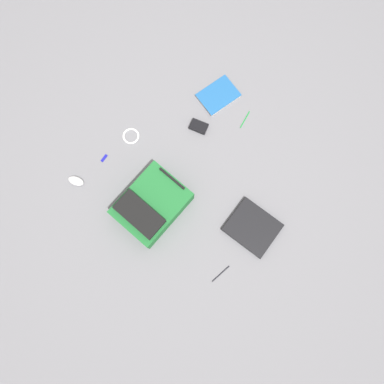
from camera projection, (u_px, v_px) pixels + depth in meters
ground_plane at (193, 186)px, 2.30m from camera, size 4.08×4.08×0.00m
backpack at (151, 206)px, 2.20m from camera, size 0.38×0.47×0.18m
laptop at (253, 227)px, 2.23m from camera, size 0.35×0.32×0.03m
book_manual at (218, 95)px, 2.42m from camera, size 0.21×0.27×0.02m
computer_mouse at (76, 181)px, 2.29m from camera, size 0.12×0.10×0.04m
cable_coil at (131, 136)px, 2.36m from camera, size 0.11×0.11×0.01m
power_brick at (199, 127)px, 2.37m from camera, size 0.14×0.12×0.03m
pen_black at (245, 119)px, 2.39m from camera, size 0.05×0.13×0.01m
pen_blue at (221, 274)px, 2.19m from camera, size 0.01×0.14×0.01m
usb_stick at (104, 158)px, 2.34m from camera, size 0.03×0.06×0.01m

